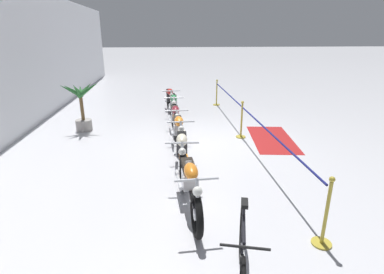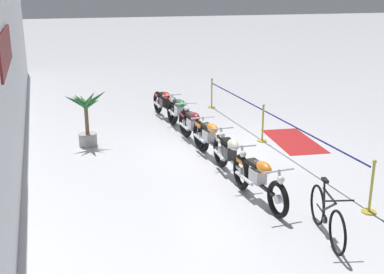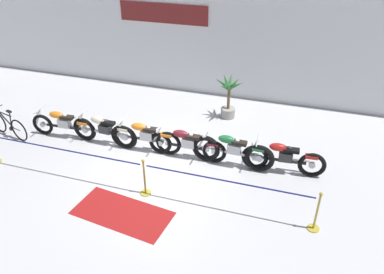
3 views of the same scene
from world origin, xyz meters
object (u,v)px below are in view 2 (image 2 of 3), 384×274
(stanchion_far_left, at_px, (292,132))
(floor_banner, at_px, (293,141))
(motorcycle_red_5, at_px, (165,104))
(stanchion_mid_left, at_px, (263,129))
(motorcycle_green_4, at_px, (180,114))
(motorcycle_orange_0, at_px, (259,179))
(stanchion_mid_right, at_px, (212,98))
(motorcycle_orange_2, at_px, (210,139))
(motorcycle_maroon_3, at_px, (193,126))
(potted_palm_left_of_row, at_px, (86,117))
(motorcycle_cream_1, at_px, (230,156))
(bicycle, at_px, (327,216))

(stanchion_far_left, relative_size, floor_banner, 3.75)
(motorcycle_red_5, height_order, stanchion_mid_left, stanchion_mid_left)
(motorcycle_green_4, bearing_deg, motorcycle_orange_0, -179.29)
(stanchion_mid_right, bearing_deg, motorcycle_orange_2, 159.58)
(motorcycle_maroon_3, distance_m, potted_palm_left_of_row, 2.85)
(motorcycle_cream_1, xyz_separation_m, stanchion_far_left, (0.52, -1.81, 0.24))
(motorcycle_orange_0, height_order, motorcycle_cream_1, motorcycle_cream_1)
(motorcycle_red_5, distance_m, potted_palm_left_of_row, 3.42)
(stanchion_mid_right, bearing_deg, potted_palm_left_of_row, 123.30)
(motorcycle_red_5, distance_m, bicycle, 8.40)
(potted_palm_left_of_row, height_order, floor_banner, potted_palm_left_of_row)
(bicycle, bearing_deg, motorcycle_green_4, 4.36)
(motorcycle_orange_2, relative_size, motorcycle_red_5, 0.97)
(motorcycle_cream_1, relative_size, motorcycle_red_5, 0.98)
(motorcycle_green_4, xyz_separation_m, stanchion_mid_right, (2.29, -1.84, -0.13))
(motorcycle_cream_1, relative_size, bicycle, 1.29)
(bicycle, height_order, stanchion_far_left, stanchion_far_left)
(potted_palm_left_of_row, xyz_separation_m, stanchion_mid_right, (3.03, -4.61, -0.44))
(floor_banner, bearing_deg, potted_palm_left_of_row, 83.57)
(motorcycle_cream_1, height_order, potted_palm_left_of_row, potted_palm_left_of_row)
(stanchion_far_left, height_order, stanchion_mid_left, same)
(motorcycle_orange_0, bearing_deg, motorcycle_orange_2, 0.93)
(bicycle, bearing_deg, stanchion_mid_left, -14.13)
(stanchion_mid_left, bearing_deg, motorcycle_maroon_3, 75.23)
(stanchion_mid_right, bearing_deg, motorcycle_green_4, 141.25)
(bicycle, bearing_deg, motorcycle_orange_2, 6.61)
(motorcycle_orange_2, bearing_deg, potted_palm_left_of_row, 56.38)
(motorcycle_orange_0, xyz_separation_m, motorcycle_cream_1, (1.40, 0.04, 0.01))
(motorcycle_orange_2, xyz_separation_m, motorcycle_red_5, (3.97, 0.12, -0.01))
(motorcycle_orange_0, xyz_separation_m, stanchion_mid_left, (3.53, -1.77, -0.11))
(floor_banner, bearing_deg, motorcycle_orange_2, 108.63)
(stanchion_mid_right, bearing_deg, floor_banner, -169.09)
(motorcycle_orange_0, distance_m, motorcycle_green_4, 5.34)
(potted_palm_left_of_row, relative_size, stanchion_far_left, 0.17)
(motorcycle_red_5, bearing_deg, stanchion_far_left, -157.91)
(motorcycle_maroon_3, bearing_deg, motorcycle_orange_2, -178.73)
(motorcycle_cream_1, xyz_separation_m, stanchion_mid_right, (6.23, -1.81, -0.12))
(potted_palm_left_of_row, distance_m, floor_banner, 5.66)
(motorcycle_green_4, xyz_separation_m, floor_banner, (-2.05, -2.68, -0.48))
(motorcycle_orange_0, bearing_deg, stanchion_mid_right, -13.09)
(motorcycle_orange_2, relative_size, stanchion_far_left, 0.25)
(floor_banner, bearing_deg, motorcycle_red_5, 46.22)
(motorcycle_maroon_3, distance_m, bicycle, 5.71)
(motorcycle_orange_2, height_order, stanchion_far_left, stanchion_far_left)
(stanchion_far_left, bearing_deg, stanchion_mid_right, -0.00)
(stanchion_far_left, bearing_deg, motorcycle_green_4, 28.34)
(bicycle, xyz_separation_m, stanchion_mid_left, (5.19, -1.31, -0.03))
(motorcycle_green_4, xyz_separation_m, bicycle, (-7.00, -0.53, -0.10))
(motorcycle_cream_1, height_order, motorcycle_maroon_3, motorcycle_cream_1)
(potted_palm_left_of_row, bearing_deg, floor_banner, -103.59)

